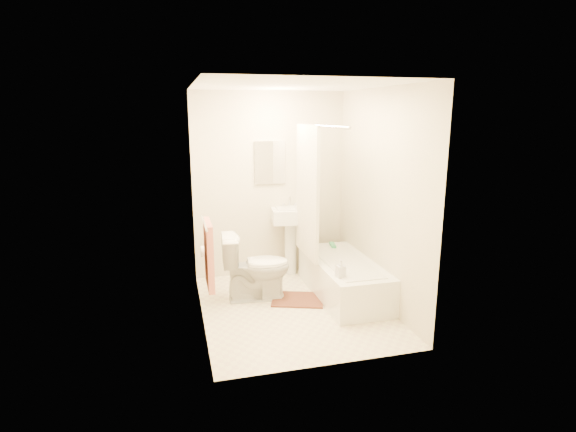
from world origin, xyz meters
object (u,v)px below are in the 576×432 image
object	(u,v)px
sink	(291,239)
bath_mat	(298,299)
soap_bottle	(341,269)
bathtub	(343,278)
toilet	(256,267)

from	to	relation	value
sink	bath_mat	world-z (taller)	sink
soap_bottle	sink	bearing A→B (deg)	97.99
bath_mat	sink	bearing A→B (deg)	80.26
sink	bathtub	distance (m)	0.99
bathtub	soap_bottle	distance (m)	0.62
toilet	sink	xyz separation A→B (m)	(0.60, 0.68, 0.11)
soap_bottle	bath_mat	bearing A→B (deg)	125.78
sink	soap_bottle	xyz separation A→B (m)	(0.19, -1.34, 0.03)
toilet	bathtub	bearing A→B (deg)	-95.09
sink	bathtub	size ratio (longest dim) A/B	0.65
sink	bath_mat	xyz separation A→B (m)	(-0.15, -0.87, -0.48)
toilet	soap_bottle	xyz separation A→B (m)	(0.79, -0.66, 0.14)
soap_bottle	toilet	bearing A→B (deg)	140.10
bathtub	soap_bottle	xyz separation A→B (m)	(-0.23, -0.49, 0.31)
toilet	bathtub	xyz separation A→B (m)	(1.02, -0.17, -0.17)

